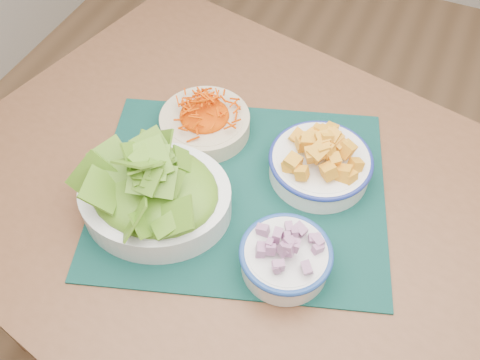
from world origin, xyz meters
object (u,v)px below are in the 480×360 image
(table, at_px, (280,242))
(lettuce_bowl, at_px, (154,189))
(squash_bowl, at_px, (321,159))
(placemat, at_px, (240,191))
(carrot_bowl, at_px, (205,120))
(onion_bowl, at_px, (286,256))

(table, relative_size, lettuce_bowl, 4.62)
(squash_bowl, relative_size, lettuce_bowl, 0.66)
(squash_bowl, xyz_separation_m, lettuce_bowl, (-0.24, -0.20, 0.02))
(placemat, bearing_deg, squash_bowl, 20.50)
(squash_bowl, distance_m, lettuce_bowl, 0.31)
(carrot_bowl, distance_m, squash_bowl, 0.25)
(lettuce_bowl, relative_size, onion_bowl, 1.68)
(placemat, bearing_deg, table, -30.45)
(carrot_bowl, relative_size, lettuce_bowl, 0.69)
(placemat, bearing_deg, onion_bowl, -59.30)
(table, xyz_separation_m, carrot_bowl, (-0.22, 0.13, 0.12))
(placemat, relative_size, carrot_bowl, 2.43)
(table, xyz_separation_m, placemat, (-0.09, 0.02, 0.09))
(table, height_order, lettuce_bowl, lettuce_bowl)
(onion_bowl, bearing_deg, squash_bowl, 93.26)
(carrot_bowl, distance_m, lettuce_bowl, 0.21)
(placemat, height_order, onion_bowl, onion_bowl)
(table, xyz_separation_m, squash_bowl, (0.03, 0.12, 0.14))
(placemat, bearing_deg, carrot_bowl, 120.96)
(table, bearing_deg, onion_bowl, -55.16)
(table, bearing_deg, placemat, -179.53)
(squash_bowl, bearing_deg, onion_bowl, -86.74)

